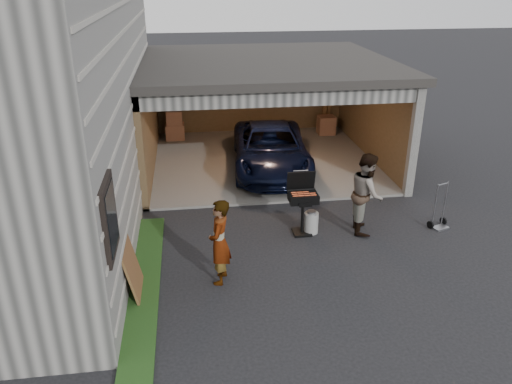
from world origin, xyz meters
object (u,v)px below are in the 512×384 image
woman (220,242)px  plywood_panel (133,270)px  hand_truck (439,219)px  man (366,193)px  propane_tank (311,223)px  minivan (271,151)px  bbq_grill (303,199)px

woman → plywood_panel: bearing=-67.4°
woman → hand_truck: 5.03m
hand_truck → man: bearing=156.1°
propane_tank → woman: bearing=-142.6°
man → plywood_panel: (-4.63, -1.70, -0.39)m
minivan → hand_truck: minivan is taller
woman → propane_tank: 2.60m
minivan → woman: size_ratio=2.71×
plywood_panel → hand_truck: bearing=14.2°
bbq_grill → plywood_panel: size_ratio=1.37×
man → propane_tank: (-1.14, 0.04, -0.63)m
woman → bbq_grill: size_ratio=1.20×
woman → man: (3.15, 1.50, 0.07)m
bbq_grill → propane_tank: size_ratio=2.90×
woman → bbq_grill: 2.40m
propane_tank → hand_truck: (2.78, -0.16, -0.03)m
bbq_grill → hand_truck: size_ratio=1.28×
man → bbq_grill: size_ratio=1.31×
hand_truck → woman: bearing=176.3°
woman → propane_tank: size_ratio=3.48×
minivan → plywood_panel: size_ratio=4.45×
man → bbq_grill: man is taller
hand_truck → minivan: bearing=109.1°
propane_tank → man: bearing=-2.0°
man → propane_tank: size_ratio=3.80×
man → plywood_panel: man is taller
bbq_grill → plywood_panel: (-3.30, -1.75, -0.30)m
propane_tank → plywood_panel: plywood_panel is taller
plywood_panel → minivan: bearing=58.9°
plywood_panel → bbq_grill: bearing=28.0°
woman → hand_truck: woman is taller
propane_tank → hand_truck: hand_truck is taller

